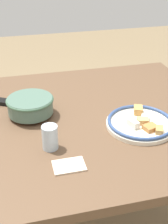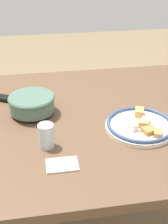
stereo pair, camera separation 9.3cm
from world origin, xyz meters
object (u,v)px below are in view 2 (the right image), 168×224
at_px(noodle_bowl, 32,103).
at_px(food_plate, 140,125).
at_px(drinking_glass, 46,136).
at_px(tv_remote, 1,98).

height_order(noodle_bowl, food_plate, noodle_bowl).
distance_m(noodle_bowl, food_plate, 0.49).
distance_m(noodle_bowl, drinking_glass, 0.27).
relative_size(noodle_bowl, food_plate, 0.73).
relative_size(noodle_bowl, drinking_glass, 2.16).
bearing_deg(noodle_bowl, tv_remote, 133.09).
distance_m(food_plate, drinking_glass, 0.40).
relative_size(noodle_bowl, tv_remote, 1.27).
distance_m(tv_remote, drinking_glass, 0.48).
relative_size(food_plate, drinking_glass, 2.98).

